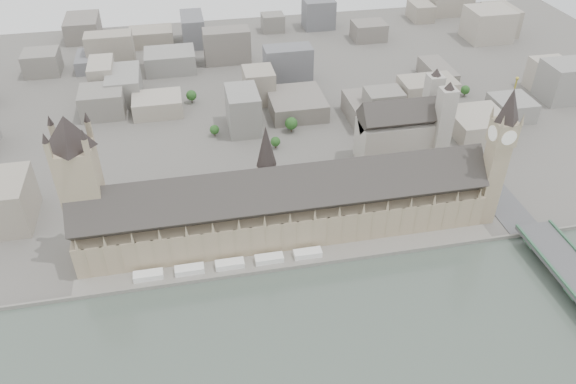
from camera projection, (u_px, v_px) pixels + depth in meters
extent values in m
plane|color=#595651|center=(290.00, 253.00, 364.68)|extent=(900.00, 900.00, 0.00)
cube|color=slate|center=(295.00, 267.00, 351.94)|extent=(600.00, 1.50, 3.00)
cube|color=slate|center=(293.00, 259.00, 358.16)|extent=(270.00, 15.00, 2.00)
cube|color=white|center=(148.00, 275.00, 342.44)|extent=(18.00, 7.00, 4.00)
cube|color=white|center=(190.00, 270.00, 346.43)|extent=(18.00, 7.00, 4.00)
cube|color=white|center=(230.00, 264.00, 350.41)|extent=(18.00, 7.00, 4.00)
cube|color=white|center=(269.00, 259.00, 354.39)|extent=(18.00, 7.00, 4.00)
cube|color=white|center=(308.00, 253.00, 358.38)|extent=(18.00, 7.00, 4.00)
cube|color=#9F866C|center=(284.00, 219.00, 373.08)|extent=(265.00, 40.00, 25.00)
cube|color=#312F2C|center=(284.00, 192.00, 359.71)|extent=(265.00, 40.73, 40.73)
cube|color=#9F866C|center=(490.00, 183.00, 374.63)|extent=(12.00, 12.00, 62.00)
cube|color=gray|center=(503.00, 132.00, 351.54)|extent=(14.00, 14.00, 16.00)
cylinder|color=white|center=(514.00, 131.00, 352.69)|extent=(0.60, 10.00, 10.00)
cylinder|color=white|center=(493.00, 133.00, 350.39)|extent=(0.60, 10.00, 10.00)
cylinder|color=white|center=(498.00, 127.00, 357.23)|extent=(10.00, 0.60, 10.00)
cylinder|color=white|center=(509.00, 138.00, 345.85)|extent=(10.00, 0.60, 10.00)
cone|color=#2B2422|center=(510.00, 105.00, 340.29)|extent=(17.00, 17.00, 22.00)
cylinder|color=gold|center=(516.00, 84.00, 332.00)|extent=(1.00, 1.00, 6.00)
sphere|color=gold|center=(517.00, 78.00, 329.93)|extent=(2.00, 2.00, 2.00)
cone|color=gray|center=(512.00, 109.00, 350.61)|extent=(2.40, 2.40, 8.00)
cone|color=gray|center=(493.00, 111.00, 348.54)|extent=(2.40, 2.40, 8.00)
cone|color=gray|center=(523.00, 119.00, 340.34)|extent=(2.40, 2.40, 8.00)
cone|color=gray|center=(503.00, 121.00, 338.27)|extent=(2.40, 2.40, 8.00)
cube|color=#9F866C|center=(86.00, 203.00, 342.10)|extent=(23.00, 23.00, 80.00)
cone|color=#2B2422|center=(67.00, 132.00, 312.49)|extent=(30.00, 30.00, 20.00)
cylinder|color=gray|center=(267.00, 178.00, 358.17)|extent=(12.00, 12.00, 20.00)
cone|color=#2B2422|center=(266.00, 146.00, 343.96)|extent=(13.00, 13.00, 28.00)
cube|color=#A9A298|center=(395.00, 140.00, 446.39)|extent=(60.00, 28.00, 34.00)
cube|color=#312F2C|center=(399.00, 115.00, 433.37)|extent=(60.00, 28.28, 28.28)
cube|color=#A9A298|center=(430.00, 112.00, 452.09)|extent=(12.00, 12.00, 64.00)
cube|color=#A9A298|center=(442.00, 127.00, 433.13)|extent=(12.00, 12.00, 64.00)
imported|color=gray|center=(489.00, 166.00, 427.26)|extent=(2.35, 5.49, 1.58)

